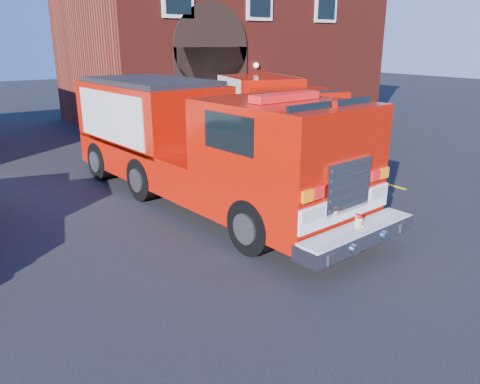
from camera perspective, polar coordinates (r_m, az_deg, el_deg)
ground at (r=10.95m, az=-3.56°, el=-4.88°), size 100.00×100.00×0.00m
parking_stripe_near at (r=15.73m, az=15.19°, el=1.66°), size 0.12×3.00×0.01m
parking_stripe_mid at (r=17.73m, az=7.88°, el=3.94°), size 0.12×3.00×0.01m
parking_stripe_far at (r=19.99m, az=2.10°, el=5.68°), size 0.12×3.00×0.01m
fire_station at (r=26.72m, az=-2.62°, el=17.94°), size 15.20×10.20×8.45m
fire_engine at (r=12.67m, az=-4.94°, el=6.10°), size 3.91×10.62×3.20m
secondary_truck at (r=19.30m, az=3.03°, el=9.90°), size 4.87×9.19×2.85m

